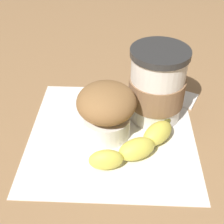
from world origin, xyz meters
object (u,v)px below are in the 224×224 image
Objects in this scene: muffin at (106,110)px; sugar_packet at (187,99)px; banana at (144,138)px; coffee_cup at (157,86)px.

sugar_packet is (-0.13, 0.12, -0.05)m from muffin.
muffin reaches higher than banana.
coffee_cup is at bearing -44.28° from sugar_packet.
sugar_packet is (-0.14, 0.06, -0.01)m from banana.
banana is at bearing 78.40° from muffin.
muffin is 0.54× the size of banana.
muffin is (0.07, -0.07, -0.01)m from coffee_cup.
muffin is at bearing -44.84° from coffee_cup.
muffin is 1.83× the size of sugar_packet.
coffee_cup is 0.10m from sugar_packet.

